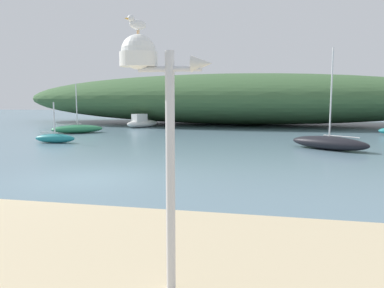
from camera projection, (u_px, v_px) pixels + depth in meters
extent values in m
plane|color=slate|center=(89.00, 179.00, 12.96)|extent=(120.00, 120.00, 0.00)
ellipsoid|color=#3D6038|center=(238.00, 99.00, 38.89)|extent=(45.76, 14.79, 5.05)
cylinder|color=silver|center=(170.00, 175.00, 4.95)|extent=(0.12, 0.12, 3.14)
cylinder|color=silver|center=(170.00, 69.00, 4.78)|extent=(0.82, 0.07, 0.07)
cylinder|color=white|center=(139.00, 59.00, 4.85)|extent=(0.48, 0.48, 0.18)
sphere|color=white|center=(138.00, 52.00, 4.84)|extent=(0.44, 0.44, 0.44)
cone|color=silver|center=(202.00, 64.00, 4.69)|extent=(0.26, 0.21, 0.21)
cylinder|color=orange|center=(139.00, 32.00, 4.79)|extent=(0.01, 0.01, 0.05)
cylinder|color=orange|center=(137.00, 32.00, 4.82)|extent=(0.01, 0.01, 0.05)
ellipsoid|color=white|center=(138.00, 25.00, 4.80)|extent=(0.23, 0.24, 0.13)
ellipsoid|color=#9EA0A8|center=(138.00, 23.00, 4.79)|extent=(0.21, 0.22, 0.04)
sphere|color=white|center=(131.00, 18.00, 4.73)|extent=(0.09, 0.09, 0.09)
cone|color=gold|center=(126.00, 18.00, 4.69)|extent=(0.05, 0.06, 0.02)
ellipsoid|color=#287A4C|center=(77.00, 129.00, 29.11)|extent=(3.92, 3.33, 0.61)
cylinder|color=silver|center=(77.00, 106.00, 28.89)|extent=(0.08, 0.08, 3.32)
cylinder|color=silver|center=(69.00, 124.00, 28.84)|extent=(1.43, 1.02, 0.06)
ellipsoid|color=teal|center=(55.00, 138.00, 22.97)|extent=(2.50, 0.96, 0.53)
cylinder|color=silver|center=(54.00, 120.00, 22.82)|extent=(0.08, 0.08, 2.06)
cylinder|color=silver|center=(49.00, 132.00, 22.96)|extent=(1.10, 0.16, 0.06)
ellipsoid|color=white|center=(142.00, 124.00, 34.43)|extent=(2.68, 3.41, 0.69)
cube|color=silver|center=(139.00, 118.00, 34.13)|extent=(1.34, 1.45, 0.77)
ellipsoid|color=black|center=(329.00, 143.00, 20.04)|extent=(4.17, 3.34, 0.70)
cylinder|color=silver|center=(331.00, 95.00, 19.73)|extent=(0.08, 0.08, 4.75)
cylinder|color=silver|center=(341.00, 136.00, 19.55)|extent=(1.60, 1.09, 0.06)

